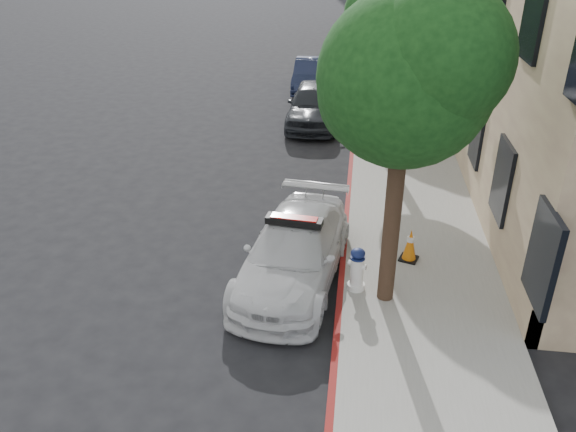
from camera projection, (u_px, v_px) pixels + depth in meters
The scene contains 10 objects.
ground at pixel (253, 241), 12.74m from camera, with size 120.00×120.00×0.00m, color black.
sidewalk at pixel (396, 115), 21.11m from camera, with size 3.20×50.00×0.15m, color gray.
curb_strip at pixel (355, 113), 21.29m from camera, with size 0.12×50.00×0.15m, color maroon.
tree_near at pixel (408, 78), 8.67m from camera, with size 2.92×2.82×5.62m.
tree_mid at pixel (391, 15), 15.78m from camera, with size 2.77×2.64×5.43m.
police_car at pixel (294, 252), 11.08m from camera, with size 2.28×4.56×1.42m.
parked_car_mid at pixel (314, 104), 20.00m from camera, with size 1.77×4.39×1.50m, color #21252A.
parked_car_far at pixel (311, 75), 24.34m from camera, with size 1.40×4.01×1.32m, color #151B34.
fire_hydrant at pixel (357, 269), 10.63m from camera, with size 0.37×0.34×0.88m.
traffic_cone at pixel (410, 245), 11.61m from camera, with size 0.47×0.47×0.71m.
Camera 1 is at (2.22, -10.87, 6.34)m, focal length 35.00 mm.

